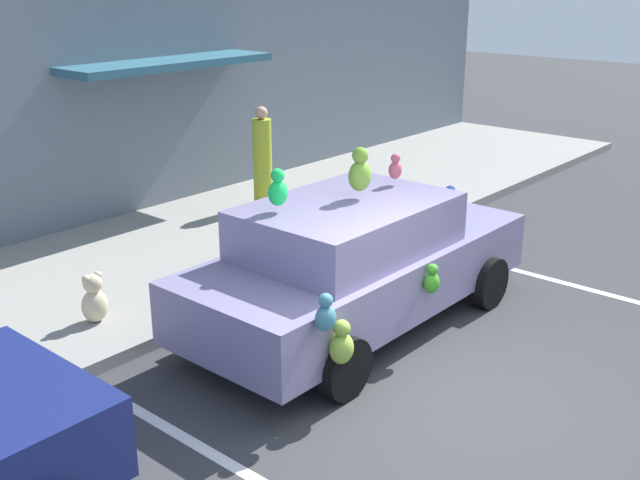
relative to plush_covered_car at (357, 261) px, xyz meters
The scene contains 8 objects.
ground_plane 2.06m from the plush_covered_car, 114.34° to the right, with size 60.00×60.00×0.00m, color #38383A.
sidewalk 3.44m from the plush_covered_car, 103.45° to the left, with size 24.00×4.00×0.15m, color gray.
storefront_building 5.97m from the plush_covered_car, 98.00° to the left, with size 24.00×1.25×6.40m.
parking_stripe_front 3.01m from the plush_covered_car, 14.57° to the right, with size 0.12×3.60×0.01m, color silver.
parking_stripe_rear 3.02m from the plush_covered_car, 165.47° to the right, with size 0.12×3.60×0.01m, color silver.
plush_covered_car is the anchor object (origin of this frame).
teddy_bear_on_sidewalk 3.01m from the plush_covered_car, 135.09° to the left, with size 0.31×0.26×0.59m.
pedestrian_near_shopfront 4.56m from the plush_covered_car, 58.46° to the left, with size 0.32×0.32×1.69m.
Camera 1 is at (-5.64, -3.25, 3.93)m, focal length 42.83 mm.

